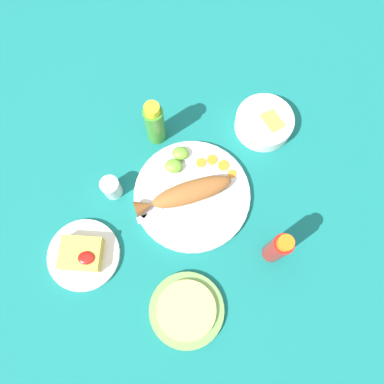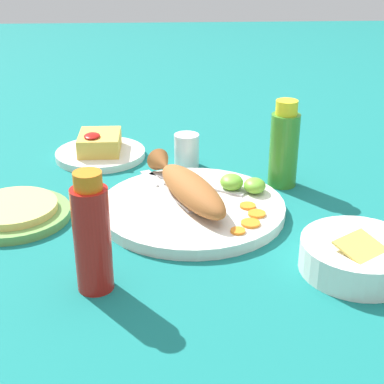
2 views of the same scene
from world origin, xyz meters
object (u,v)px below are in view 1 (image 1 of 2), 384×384
at_px(side_plate_fries, 84,255).
at_px(main_plate, 192,195).
at_px(salt_cup, 112,189).
at_px(fork_far, 161,193).
at_px(hot_sauce_bottle_green, 155,123).
at_px(tortilla_plate, 187,310).
at_px(fork_near, 167,210).
at_px(guacamole_bowl, 264,122).
at_px(fried_fish, 186,193).
at_px(hot_sauce_bottle_red, 278,248).

bearing_deg(side_plate_fries, main_plate, 33.57).
xyz_separation_m(salt_cup, side_plate_fries, (-0.05, -0.17, -0.02)).
distance_m(fork_far, hot_sauce_bottle_green, 0.18).
relative_size(fork_far, side_plate_fries, 0.90).
distance_m(side_plate_fries, tortilla_plate, 0.29).
bearing_deg(fork_near, guacamole_bowl, -157.87).
bearing_deg(fried_fish, fork_near, -161.00).
xyz_separation_m(fried_fish, hot_sauce_bottle_red, (0.22, -0.13, 0.04)).
relative_size(fork_far, hot_sauce_bottle_red, 0.99).
distance_m(fork_near, hot_sauce_bottle_green, 0.23).
height_order(hot_sauce_bottle_red, guacamole_bowl, hot_sauce_bottle_red).
xyz_separation_m(fork_far, guacamole_bowl, (0.26, 0.22, 0.00)).
distance_m(side_plate_fries, guacamole_bowl, 0.59).
bearing_deg(hot_sauce_bottle_green, guacamole_bowl, 9.40).
bearing_deg(main_plate, salt_cup, -179.24).
bearing_deg(hot_sauce_bottle_red, tortilla_plate, -143.38).
bearing_deg(fork_near, fried_fish, -164.01).
relative_size(hot_sauce_bottle_red, guacamole_bowl, 1.03).
distance_m(fried_fish, guacamole_bowl, 0.30).
bearing_deg(hot_sauce_bottle_red, fork_near, 161.69).
xyz_separation_m(fried_fish, fork_near, (-0.05, -0.04, -0.02)).
bearing_deg(fork_near, side_plate_fries, 7.54).
height_order(hot_sauce_bottle_red, side_plate_fries, hot_sauce_bottle_red).
height_order(fork_near, guacamole_bowl, guacamole_bowl).
xyz_separation_m(hot_sauce_bottle_green, guacamole_bowl, (0.29, 0.05, -0.05)).
bearing_deg(fork_far, side_plate_fries, -12.93).
relative_size(hot_sauce_bottle_red, salt_cup, 2.56).
xyz_separation_m(hot_sauce_bottle_red, guacamole_bowl, (-0.02, 0.35, -0.05)).
bearing_deg(hot_sauce_bottle_green, main_plate, -57.42).
relative_size(fork_near, tortilla_plate, 0.97).
bearing_deg(fried_fish, tortilla_plate, -107.74).
distance_m(fork_near, guacamole_bowl, 0.36).
bearing_deg(hot_sauce_bottle_green, salt_cup, -120.24).
distance_m(fork_far, tortilla_plate, 0.30).
bearing_deg(side_plate_fries, guacamole_bowl, 41.26).
height_order(fork_near, hot_sauce_bottle_red, hot_sauce_bottle_red).
distance_m(hot_sauce_bottle_red, hot_sauce_bottle_green, 0.44).
height_order(fried_fish, fork_far, fried_fish).
relative_size(fried_fish, side_plate_fries, 1.41).
bearing_deg(side_plate_fries, fried_fish, 34.18).
bearing_deg(hot_sauce_bottle_red, hot_sauce_bottle_green, 136.09).
bearing_deg(fork_near, salt_cup, -41.59).
xyz_separation_m(side_plate_fries, guacamole_bowl, (0.44, 0.39, 0.02)).
xyz_separation_m(hot_sauce_bottle_red, tortilla_plate, (-0.20, -0.15, -0.07)).
distance_m(fork_far, guacamole_bowl, 0.34).
xyz_separation_m(main_plate, fork_near, (-0.06, -0.05, 0.01)).
xyz_separation_m(fork_near, guacamole_bowl, (0.24, 0.26, 0.00)).
height_order(fried_fish, hot_sauce_bottle_green, hot_sauce_bottle_green).
relative_size(main_plate, fork_far, 1.86).
xyz_separation_m(fork_near, hot_sauce_bottle_green, (-0.05, 0.21, 0.05)).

